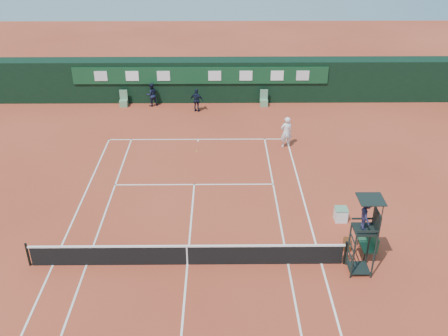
# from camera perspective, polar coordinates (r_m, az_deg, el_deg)

# --- Properties ---
(ground) EXTENTS (90.00, 90.00, 0.00)m
(ground) POSITION_cam_1_polar(r_m,az_deg,el_deg) (20.79, -4.20, -10.93)
(ground) COLOR #B04229
(ground) RESTS_ON ground
(court_lines) EXTENTS (11.05, 23.85, 0.01)m
(court_lines) POSITION_cam_1_polar(r_m,az_deg,el_deg) (20.79, -4.20, -10.92)
(court_lines) COLOR silver
(court_lines) RESTS_ON ground
(tennis_net) EXTENTS (12.90, 0.10, 1.10)m
(tennis_net) POSITION_cam_1_polar(r_m,az_deg,el_deg) (20.47, -4.25, -9.83)
(tennis_net) COLOR black
(tennis_net) RESTS_ON ground
(back_wall) EXTENTS (40.00, 1.65, 3.00)m
(back_wall) POSITION_cam_1_polar(r_m,az_deg,el_deg) (36.67, -2.64, 10.03)
(back_wall) COLOR black
(back_wall) RESTS_ON ground
(linesman_chair_left) EXTENTS (0.55, 0.50, 1.15)m
(linesman_chair_left) POSITION_cam_1_polar(r_m,az_deg,el_deg) (36.51, -11.39, 7.42)
(linesman_chair_left) COLOR #5B8B61
(linesman_chair_left) RESTS_ON ground
(linesman_chair_right) EXTENTS (0.55, 0.50, 1.15)m
(linesman_chair_right) POSITION_cam_1_polar(r_m,az_deg,el_deg) (36.00, 4.58, 7.59)
(linesman_chair_right) COLOR #5E9064
(linesman_chair_right) RESTS_ON ground
(umpire_chair) EXTENTS (0.96, 0.95, 3.42)m
(umpire_chair) POSITION_cam_1_polar(r_m,az_deg,el_deg) (19.67, 15.92, -5.78)
(umpire_chair) COLOR black
(umpire_chair) RESTS_ON ground
(player_bench) EXTENTS (0.56, 1.20, 1.10)m
(player_bench) POSITION_cam_1_polar(r_m,az_deg,el_deg) (21.80, 16.35, -8.09)
(player_bench) COLOR #193F27
(player_bench) RESTS_ON ground
(tennis_bag) EXTENTS (0.48, 0.77, 0.27)m
(tennis_bag) POSITION_cam_1_polar(r_m,az_deg,el_deg) (22.20, 13.87, -8.45)
(tennis_bag) COLOR black
(tennis_bag) RESTS_ON ground
(cooler) EXTENTS (0.57, 0.57, 0.65)m
(cooler) POSITION_cam_1_polar(r_m,az_deg,el_deg) (23.70, 13.21, -5.17)
(cooler) COLOR white
(cooler) RESTS_ON ground
(tennis_ball) EXTENTS (0.07, 0.07, 0.07)m
(tennis_ball) POSITION_cam_1_polar(r_m,az_deg,el_deg) (29.36, -3.15, 1.94)
(tennis_ball) COLOR yellow
(tennis_ball) RESTS_ON ground
(player) EXTENTS (0.78, 0.59, 1.91)m
(player) POSITION_cam_1_polar(r_m,az_deg,el_deg) (29.74, 7.13, 4.09)
(player) COLOR white
(player) RESTS_ON ground
(ball_kid_left) EXTENTS (0.99, 0.89, 1.67)m
(ball_kid_left) POSITION_cam_1_polar(r_m,az_deg,el_deg) (36.06, -8.27, 8.30)
(ball_kid_left) COLOR black
(ball_kid_left) RESTS_ON ground
(ball_kid_right) EXTENTS (1.04, 0.70, 1.64)m
(ball_kid_right) POSITION_cam_1_polar(r_m,az_deg,el_deg) (34.74, -3.13, 7.73)
(ball_kid_right) COLOR black
(ball_kid_right) RESTS_ON ground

